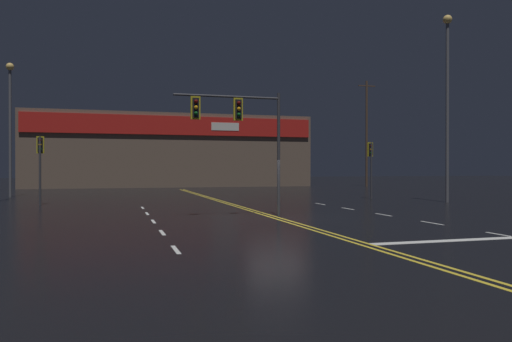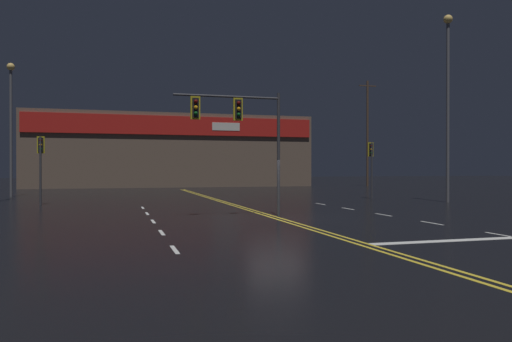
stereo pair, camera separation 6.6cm
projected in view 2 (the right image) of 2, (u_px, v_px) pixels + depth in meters
ground_plane at (276, 218)px, 21.38m from camera, size 200.00×200.00×0.00m
road_markings at (312, 221)px, 20.18m from camera, size 15.41×60.00×0.01m
traffic_signal_median at (237, 121)px, 21.87m from camera, size 4.78×0.36×5.52m
traffic_signal_corner_northwest at (41, 155)px, 28.85m from camera, size 0.42×0.36×3.99m
traffic_signal_corner_northeast at (371, 157)px, 35.00m from camera, size 0.42×0.36×3.96m
streetlight_near_right at (448, 86)px, 31.20m from camera, size 0.56×0.56×11.75m
streetlight_far_left at (11, 112)px, 37.08m from camera, size 0.56×0.56×9.98m
building_backdrop at (171, 151)px, 60.12m from camera, size 32.41×10.23×8.35m
utility_pole_row at (189, 132)px, 53.46m from camera, size 48.09×0.26×12.57m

